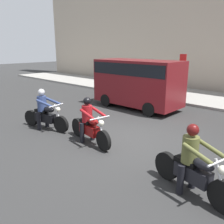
{
  "coord_description": "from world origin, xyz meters",
  "views": [
    {
      "loc": [
        4.88,
        -5.84,
        3.03
      ],
      "look_at": [
        0.2,
        -0.88,
        1.15
      ],
      "focal_mm": 37.85,
      "sensor_mm": 36.0,
      "label": 1
    }
  ],
  "objects_px": {
    "motorcycle_with_rider_denim_blue": "(45,113)",
    "parked_van_maroon": "(137,81)",
    "motorcycle_with_rider_crimson": "(89,124)",
    "street_sign_post": "(182,70)",
    "motorcycle_with_rider_olive": "(193,167)"
  },
  "relations": [
    {
      "from": "motorcycle_with_rider_denim_blue",
      "to": "street_sign_post",
      "type": "distance_m",
      "value": 9.37
    },
    {
      "from": "motorcycle_with_rider_denim_blue",
      "to": "street_sign_post",
      "type": "height_order",
      "value": "street_sign_post"
    },
    {
      "from": "motorcycle_with_rider_denim_blue",
      "to": "street_sign_post",
      "type": "bearing_deg",
      "value": 85.55
    },
    {
      "from": "motorcycle_with_rider_crimson",
      "to": "parked_van_maroon",
      "type": "distance_m",
      "value": 5.1
    },
    {
      "from": "motorcycle_with_rider_denim_blue",
      "to": "motorcycle_with_rider_olive",
      "type": "distance_m",
      "value": 5.9
    },
    {
      "from": "motorcycle_with_rider_denim_blue",
      "to": "motorcycle_with_rider_crimson",
      "type": "xyz_separation_m",
      "value": [
        2.22,
        0.27,
        -0.01
      ]
    },
    {
      "from": "motorcycle_with_rider_denim_blue",
      "to": "motorcycle_with_rider_olive",
      "type": "relative_size",
      "value": 1.04
    },
    {
      "from": "motorcycle_with_rider_crimson",
      "to": "motorcycle_with_rider_olive",
      "type": "height_order",
      "value": "motorcycle_with_rider_olive"
    },
    {
      "from": "motorcycle_with_rider_crimson",
      "to": "street_sign_post",
      "type": "distance_m",
      "value": 9.2
    },
    {
      "from": "motorcycle_with_rider_denim_blue",
      "to": "motorcycle_with_rider_olive",
      "type": "height_order",
      "value": "motorcycle_with_rider_denim_blue"
    },
    {
      "from": "motorcycle_with_rider_denim_blue",
      "to": "motorcycle_with_rider_crimson",
      "type": "bearing_deg",
      "value": 7.07
    },
    {
      "from": "motorcycle_with_rider_olive",
      "to": "parked_van_maroon",
      "type": "distance_m",
      "value": 7.47
    },
    {
      "from": "motorcycle_with_rider_olive",
      "to": "motorcycle_with_rider_denim_blue",
      "type": "bearing_deg",
      "value": 179.04
    },
    {
      "from": "motorcycle_with_rider_crimson",
      "to": "motorcycle_with_rider_olive",
      "type": "xyz_separation_m",
      "value": [
        3.68,
        -0.37,
        0.01
      ]
    },
    {
      "from": "motorcycle_with_rider_denim_blue",
      "to": "parked_van_maroon",
      "type": "bearing_deg",
      "value": 84.18
    }
  ]
}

